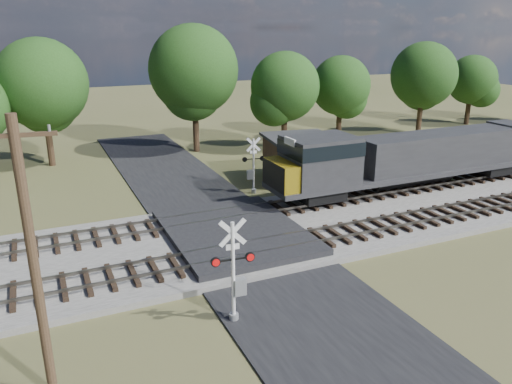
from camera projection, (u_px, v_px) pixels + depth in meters
name	position (u px, v px, depth m)	size (l,w,h in m)	color
ground	(238.00, 243.00, 27.01)	(160.00, 160.00, 0.00)	#4D512B
ballast_bed	(382.00, 211.00, 31.28)	(140.00, 10.00, 0.30)	gray
road	(238.00, 242.00, 27.00)	(7.00, 60.00, 0.08)	black
crossing_panel	(235.00, 234.00, 27.34)	(7.00, 9.00, 0.62)	#262628
track_near	(307.00, 240.00, 26.36)	(140.00, 2.60, 0.33)	black
track_far	(266.00, 210.00, 30.69)	(140.00, 2.60, 0.33)	black
crossing_signal_near	(235.00, 280.00, 19.28)	(1.75, 0.39, 4.34)	silver
crossing_signal_far	(252.00, 170.00, 34.58)	(1.60, 0.42, 4.00)	silver
utility_pole	(33.00, 258.00, 14.41)	(2.18, 0.37, 8.94)	#372819
equipment_shed	(299.00, 158.00, 37.67)	(5.59, 5.59, 3.36)	#44291D
treeline	(174.00, 82.00, 43.71)	(82.05, 11.78, 11.49)	black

